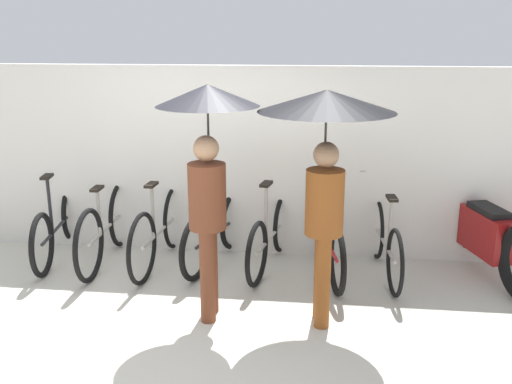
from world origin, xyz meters
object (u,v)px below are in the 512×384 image
object	(u,v)px
parked_bicycle_1	(106,227)
parked_bicycle_5	(327,240)
parked_bicycle_2	(160,229)
parked_bicycle_6	(385,242)
parked_bicycle_4	(271,235)
pedestrian_leading	(208,145)
parked_bicycle_0	(58,225)
parked_bicycle_3	(216,232)
pedestrian_center	(326,136)
motorcycle	(486,237)

from	to	relation	value
parked_bicycle_1	parked_bicycle_5	world-z (taller)	parked_bicycle_1
parked_bicycle_2	parked_bicycle_6	distance (m)	2.39
parked_bicycle_4	pedestrian_leading	bearing A→B (deg)	168.80
parked_bicycle_0	parked_bicycle_3	bearing A→B (deg)	-98.65
parked_bicycle_4	pedestrian_center	xyz separation A→B (m)	(0.54, -1.07, 1.27)
parked_bicycle_4	pedestrian_center	world-z (taller)	pedestrian_center
pedestrian_center	motorcycle	bearing A→B (deg)	29.71
parked_bicycle_0	parked_bicycle_4	world-z (taller)	parked_bicycle_4
parked_bicycle_1	parked_bicycle_6	distance (m)	2.99
parked_bicycle_3	parked_bicycle_5	bearing A→B (deg)	-80.67
parked_bicycle_2	parked_bicycle_3	bearing A→B (deg)	-77.80
parked_bicycle_0	parked_bicycle_6	distance (m)	3.58
parked_bicycle_0	motorcycle	size ratio (longest dim) A/B	0.89
parked_bicycle_0	pedestrian_center	distance (m)	3.38
parked_bicycle_5	parked_bicycle_6	distance (m)	0.60
parked_bicycle_1	pedestrian_center	size ratio (longest dim) A/B	0.89
parked_bicycle_2	parked_bicycle_5	bearing A→B (deg)	-86.65
parked_bicycle_4	parked_bicycle_5	xyz separation A→B (m)	(0.59, -0.06, -0.00)
parked_bicycle_0	pedestrian_center	bearing A→B (deg)	-119.41
pedestrian_leading	parked_bicycle_2	bearing A→B (deg)	123.22
parked_bicycle_5	pedestrian_leading	size ratio (longest dim) A/B	0.85
parked_bicycle_1	parked_bicycle_4	distance (m)	1.79
parked_bicycle_4	pedestrian_center	distance (m)	1.74
pedestrian_center	motorcycle	distance (m)	2.35
parked_bicycle_6	motorcycle	distance (m)	1.03
parked_bicycle_1	parked_bicycle_5	bearing A→B (deg)	-91.90
parked_bicycle_6	pedestrian_center	bearing A→B (deg)	141.78
parked_bicycle_2	motorcycle	size ratio (longest dim) A/B	0.89
parked_bicycle_4	parked_bicycle_6	world-z (taller)	parked_bicycle_4
parked_bicycle_0	parked_bicycle_4	bearing A→B (deg)	-99.69
parked_bicycle_3	parked_bicycle_2	bearing A→B (deg)	112.65
parked_bicycle_2	motorcycle	world-z (taller)	parked_bicycle_2
parked_bicycle_0	motorcycle	distance (m)	4.61
parked_bicycle_2	parked_bicycle_3	xyz separation A→B (m)	(0.60, 0.09, -0.03)
parked_bicycle_4	parked_bicycle_6	xyz separation A→B (m)	(1.19, -0.07, -0.00)
parked_bicycle_2	parked_bicycle_6	xyz separation A→B (m)	(2.39, -0.02, -0.03)
parked_bicycle_3	parked_bicycle_4	bearing A→B (deg)	-79.65
parked_bicycle_3	pedestrian_center	bearing A→B (deg)	-119.91
parked_bicycle_0	parked_bicycle_6	world-z (taller)	parked_bicycle_6
pedestrian_leading	parked_bicycle_1	bearing A→B (deg)	139.88
parked_bicycle_5	pedestrian_leading	bearing A→B (deg)	125.04
parked_bicycle_6	parked_bicycle_3	bearing A→B (deg)	81.49
parked_bicycle_3	parked_bicycle_5	size ratio (longest dim) A/B	0.93
parked_bicycle_3	parked_bicycle_5	distance (m)	1.20
parked_bicycle_0	pedestrian_center	world-z (taller)	pedestrian_center
parked_bicycle_6	pedestrian_leading	bearing A→B (deg)	117.25
parked_bicycle_0	parked_bicycle_5	distance (m)	2.99
parked_bicycle_4	parked_bicycle_5	bearing A→B (deg)	-85.44
parked_bicycle_0	parked_bicycle_6	bearing A→B (deg)	-100.48
parked_bicycle_5	pedestrian_center	size ratio (longest dim) A/B	0.86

